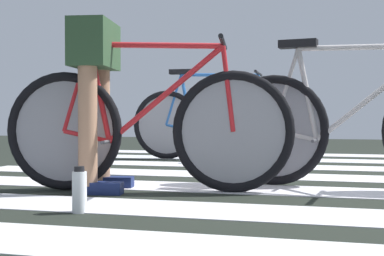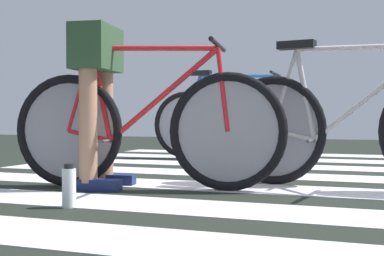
# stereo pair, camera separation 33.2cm
# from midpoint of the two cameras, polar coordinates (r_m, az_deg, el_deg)

# --- Properties ---
(ground) EXTENTS (18.00, 14.00, 0.02)m
(ground) POSITION_cam_midpoint_polar(r_m,az_deg,el_deg) (3.78, 14.26, -5.77)
(ground) COLOR black
(crosswalk_markings) EXTENTS (5.45, 4.99, 0.00)m
(crosswalk_markings) POSITION_cam_midpoint_polar(r_m,az_deg,el_deg) (4.02, 14.65, -5.18)
(crosswalk_markings) COLOR silver
(crosswalk_markings) RESTS_ON ground
(bicycle_1_of_3) EXTENTS (1.72, 0.53, 0.93)m
(bicycle_1_of_3) POSITION_cam_midpoint_polar(r_m,az_deg,el_deg) (3.23, -2.39, 0.12)
(bicycle_1_of_3) COLOR black
(bicycle_1_of_3) RESTS_ON ground
(cyclist_1_of_3) EXTENTS (0.37, 0.44, 1.01)m
(cyclist_1_of_3) POSITION_cam_midpoint_polar(r_m,az_deg,el_deg) (3.32, -7.63, 4.83)
(cyclist_1_of_3) COLOR #A87A5B
(cyclist_1_of_3) RESTS_ON ground
(bicycle_2_of_3) EXTENTS (1.73, 0.52, 0.93)m
(bicycle_2_of_3) POSITION_cam_midpoint_polar(r_m,az_deg,el_deg) (3.40, 19.50, 0.11)
(bicycle_2_of_3) COLOR black
(bicycle_2_of_3) RESTS_ON ground
(bicycle_3_of_3) EXTENTS (1.74, 0.52, 0.93)m
(bicycle_3_of_3) POSITION_cam_midpoint_polar(r_m,az_deg,el_deg) (5.48, 5.94, 0.58)
(bicycle_3_of_3) COLOR black
(bicycle_3_of_3) RESTS_ON ground
(water_bottle) EXTENTS (0.07, 0.07, 0.22)m
(water_bottle) POSITION_cam_midpoint_polar(r_m,az_deg,el_deg) (2.61, -9.98, -6.40)
(water_bottle) COLOR white
(water_bottle) RESTS_ON ground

